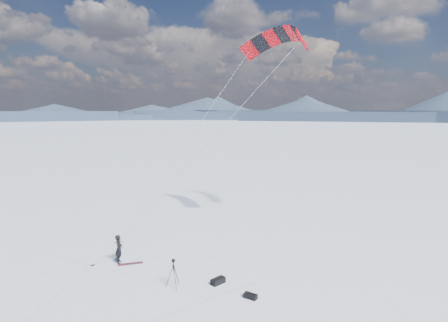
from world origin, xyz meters
name	(u,v)px	position (x,y,z in m)	size (l,w,h in m)	color
ground	(138,285)	(0.00, 0.00, 0.00)	(1800.00, 1800.00, 0.00)	white
horizon_hills	(135,194)	(0.00, 0.00, 4.56)	(704.84, 706.81, 10.37)	#1C273D
snow_tracks	(108,293)	(-1.44, -0.32, 0.00)	(13.93, 10.25, 0.01)	silver
snowkiter	(119,263)	(-0.61, 3.14, 0.00)	(0.58, 0.38, 1.60)	black
snowboard	(130,264)	(-0.06, 2.73, 0.02)	(1.34, 0.25, 0.04)	maroon
tripod	(173,269)	(1.59, -0.78, 0.90)	(0.70, 0.65, 1.40)	black
gear_bag_a	(218,281)	(3.70, -1.21, 0.15)	(0.82, 0.63, 0.33)	black
gear_bag_b	(251,296)	(4.60, -3.09, 0.12)	(0.59, 0.66, 0.27)	black
power_kite	(277,41)	(10.44, 5.69, 13.12)	(12.40, 6.06, 12.88)	red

